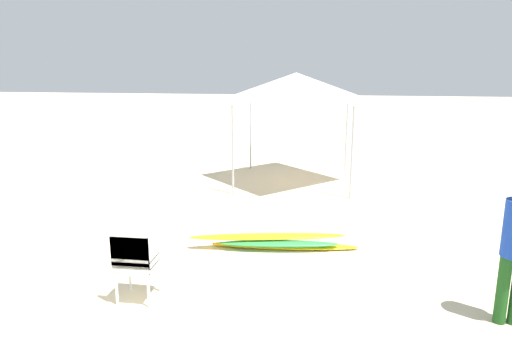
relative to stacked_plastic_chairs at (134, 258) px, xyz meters
The scene contains 3 objects.
stacked_plastic_chairs is the anchor object (origin of this frame).
surfboard_pile 2.61m from the stacked_plastic_chairs, 51.17° to the left, with size 2.79×0.72×0.24m.
popup_canopy 6.91m from the stacked_plastic_chairs, 75.93° to the left, with size 2.73×2.73×2.75m.
Camera 1 is at (2.23, -3.77, 3.01)m, focal length 32.91 mm.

